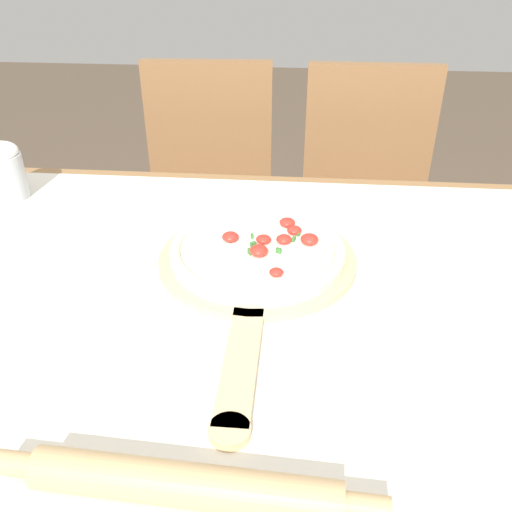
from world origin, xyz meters
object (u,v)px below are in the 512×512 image
Objects in this scene: pizza_peel at (256,267)px; pizza at (258,249)px; flour_cup at (3,170)px; chair_left at (209,195)px; chair_right at (365,201)px; rolling_pin at (185,485)px.

pizza reaches higher than pizza_peel.
flour_cup is (-0.55, 0.24, 0.06)m from pizza_peel.
pizza_peel is at bearing -91.57° from pizza.
chair_left is 0.48m from chair_right.
pizza is 0.46m from rolling_pin.
chair_left is 7.48× the size of flour_cup.
chair_left is at bearing 106.11° from pizza_peel.
rolling_pin is 0.45× the size of chair_left.
pizza_peel is at bearing 85.51° from rolling_pin.
rolling_pin is at bearing -94.49° from pizza_peel.
pizza_peel is 0.63× the size of chair_left.
rolling_pin is 3.33× the size of flour_cup.
pizza is at bearing 88.43° from pizza_peel.
pizza is (0.00, 0.03, 0.02)m from pizza_peel.
flour_cup is at bearing -149.06° from chair_right.
chair_right is at bearing 69.29° from pizza.
pizza_peel is 0.60m from flour_cup.
pizza is 0.33× the size of chair_left.
pizza_peel is 0.63× the size of chair_right.
chair_left and chair_right have the same top height.
pizza is at bearing -21.05° from flour_cup.
chair_right reaches higher than rolling_pin.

